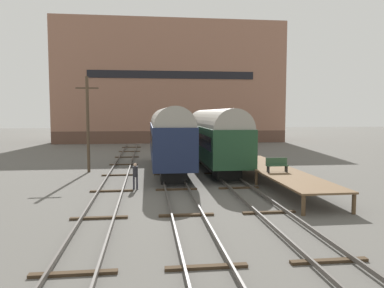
{
  "coord_description": "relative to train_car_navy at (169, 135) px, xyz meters",
  "views": [
    {
      "loc": [
        -1.79,
        -26.13,
        4.81
      ],
      "look_at": [
        2.01,
        5.47,
        2.2
      ],
      "focal_mm": 35.0,
      "sensor_mm": 36.0,
      "label": 1
    }
  ],
  "objects": [
    {
      "name": "station_platform",
      "position": [
        6.74,
        -7.0,
        -2.01
      ],
      "size": [
        2.82,
        15.58,
        1.08
      ],
      "color": "brown",
      "rests_on": "ground"
    },
    {
      "name": "track_left",
      "position": [
        -4.01,
        -5.05,
        -2.87
      ],
      "size": [
        2.6,
        60.0,
        0.26
      ],
      "color": "#4C4742",
      "rests_on": "ground"
    },
    {
      "name": "track_right",
      "position": [
        4.01,
        -5.05,
        -2.87
      ],
      "size": [
        2.6,
        60.0,
        0.26
      ],
      "color": "#4C4742",
      "rests_on": "ground"
    },
    {
      "name": "utility_pole",
      "position": [
        -6.58,
        0.04,
        1.04
      ],
      "size": [
        1.8,
        0.24,
        7.78
      ],
      "color": "#473828",
      "rests_on": "ground"
    },
    {
      "name": "train_car_navy",
      "position": [
        0.0,
        0.0,
        0.0
      ],
      "size": [
        2.98,
        15.4,
        5.3
      ],
      "color": "black",
      "rests_on": "ground"
    },
    {
      "name": "ground_plane",
      "position": [
        0.0,
        -5.05,
        -3.01
      ],
      "size": [
        200.0,
        200.0,
        0.0
      ],
      "primitive_type": "plane",
      "color": "#56544F"
    },
    {
      "name": "warehouse_building",
      "position": [
        2.23,
        34.68,
        6.92
      ],
      "size": [
        37.69,
        11.93,
        19.87
      ],
      "color": "brown",
      "rests_on": "ground"
    },
    {
      "name": "track_middle",
      "position": [
        0.0,
        -5.05,
        -2.87
      ],
      "size": [
        2.6,
        60.0,
        0.26
      ],
      "color": "#4C4742",
      "rests_on": "ground"
    },
    {
      "name": "person_worker",
      "position": [
        -2.56,
        -7.52,
        -2.0
      ],
      "size": [
        0.32,
        0.32,
        1.69
      ],
      "color": "#282833",
      "rests_on": "ground"
    },
    {
      "name": "bench",
      "position": [
        6.4,
        -8.37,
        -1.45
      ],
      "size": [
        1.4,
        0.4,
        0.91
      ],
      "color": "#2D4C33",
      "rests_on": "station_platform"
    },
    {
      "name": "train_car_green",
      "position": [
        4.01,
        0.85,
        -0.1
      ],
      "size": [
        3.07,
        15.8,
        5.16
      ],
      "color": "black",
      "rests_on": "ground"
    }
  ]
}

